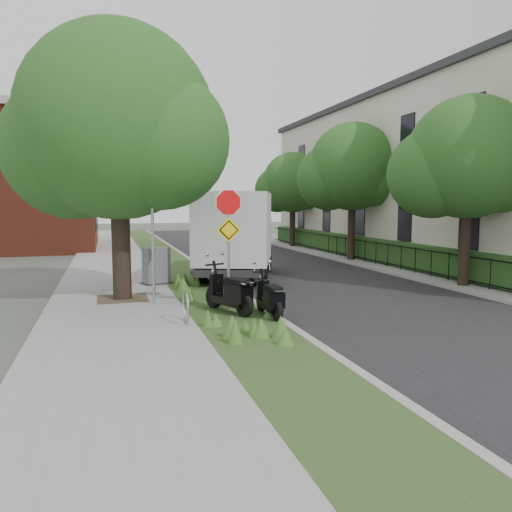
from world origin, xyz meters
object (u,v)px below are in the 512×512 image
(scooter_near, at_px, (233,296))
(scooter_far, at_px, (271,301))
(sign_assembly, at_px, (228,224))
(utility_cabinet, at_px, (156,266))
(box_truck, at_px, (237,231))

(scooter_near, relative_size, scooter_far, 1.09)
(sign_assembly, relative_size, utility_cabinet, 2.62)
(scooter_near, height_order, scooter_far, scooter_near)
(scooter_far, xyz_separation_m, utility_cabinet, (-2.16, 5.88, 0.21))
(sign_assembly, xyz_separation_m, scooter_far, (0.76, -1.21, -1.83))
(scooter_far, bearing_deg, box_truck, 82.32)
(box_truck, bearing_deg, scooter_near, -105.30)
(scooter_far, xyz_separation_m, box_truck, (0.93, 6.92, 1.29))
(sign_assembly, height_order, scooter_far, sign_assembly)
(box_truck, relative_size, utility_cabinet, 5.30)
(utility_cabinet, bearing_deg, sign_assembly, -73.29)
(sign_assembly, relative_size, scooter_far, 1.95)
(scooter_far, bearing_deg, utility_cabinet, 110.15)
(scooter_far, bearing_deg, scooter_near, 140.51)
(box_truck, distance_m, utility_cabinet, 3.44)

